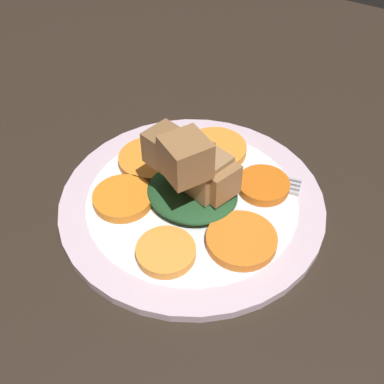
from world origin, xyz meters
The scene contains 10 objects.
table_slab centered at (0.00, 0.00, 1.00)cm, with size 120.00×120.00×2.00cm, color black.
plate centered at (0.00, 0.00, 2.52)cm, with size 28.85×28.85×1.05cm.
carrot_slice_0 centered at (-1.68, 7.89, 3.60)cm, with size 5.87×5.87×1.00cm, color orange.
carrot_slice_1 centered at (-7.36, 2.86, 3.60)cm, with size 7.09×7.09×1.00cm, color orange.
carrot_slice_2 centered at (-6.01, -5.35, 3.60)cm, with size 5.78×5.78×1.00cm, color #D76215.
carrot_slice_3 centered at (1.46, -8.09, 3.60)cm, with size 7.35×7.35×1.00cm, color orange.
carrot_slice_4 centered at (7.20, -2.54, 3.60)cm, with size 7.30×7.30×1.00cm, color orange.
carrot_slice_5 centered at (6.19, 4.12, 3.60)cm, with size 6.50×6.50×1.00cm, color orange.
center_pile centered at (-0.25, 0.05, 6.71)cm, with size 10.03×9.46×9.86cm.
fork centered at (-1.00, -5.42, 3.30)cm, with size 18.54×5.64×0.40cm.
Camera 1 is at (-18.34, 31.27, 40.85)cm, focal length 45.00 mm.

